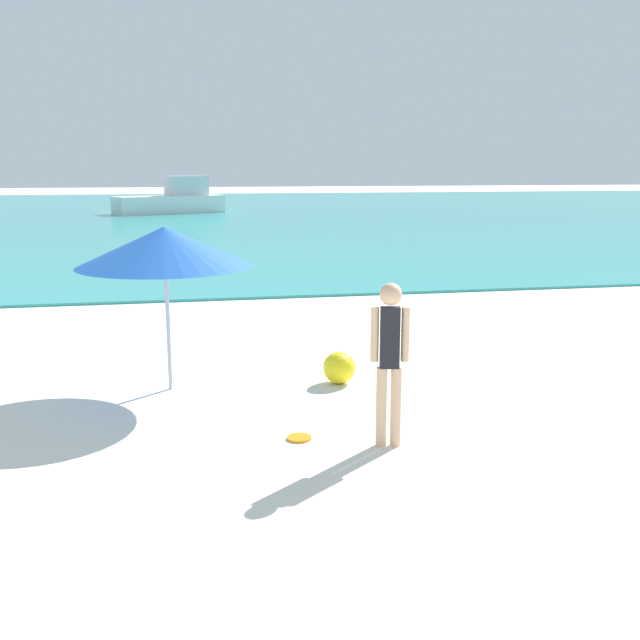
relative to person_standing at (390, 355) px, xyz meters
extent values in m
cube|color=teal|center=(-0.61, 38.54, -0.92)|extent=(160.00, 60.00, 0.06)
cylinder|color=#DDAD84|center=(0.07, -0.01, -0.54)|extent=(0.11, 0.11, 0.82)
cylinder|color=#DDAD84|center=(-0.07, 0.01, -0.54)|extent=(0.11, 0.11, 0.82)
cube|color=black|center=(0.00, 0.00, 0.18)|extent=(0.21, 0.15, 0.61)
sphere|color=#DDAD84|center=(0.00, 0.00, 0.61)|extent=(0.22, 0.22, 0.22)
cylinder|color=#DDAD84|center=(0.15, -0.03, 0.21)|extent=(0.08, 0.08, 0.54)
cylinder|color=#DDAD84|center=(-0.15, 0.03, 0.21)|extent=(0.08, 0.08, 0.54)
cylinder|color=orange|center=(-0.85, 0.35, -0.93)|extent=(0.26, 0.26, 0.03)
cube|color=white|center=(-2.27, 37.49, -0.38)|extent=(6.58, 4.23, 1.01)
cube|color=silver|center=(-1.23, 37.91, 0.68)|extent=(2.63, 2.16, 1.13)
sphere|color=yellow|center=(-0.01, 2.22, -0.74)|extent=(0.42, 0.42, 0.42)
cylinder|color=#B7B7BC|center=(-2.16, 2.39, 0.07)|extent=(0.05, 0.05, 2.04)
cone|color=blue|center=(-2.16, 2.39, 0.86)|extent=(2.16, 2.16, 0.49)
camera|label=1|loc=(-2.04, -6.75, 1.83)|focal=41.22mm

